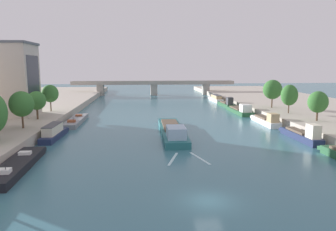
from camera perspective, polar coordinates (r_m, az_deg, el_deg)
ground_plane at (r=30.51m, az=7.30°, el=-14.93°), size 400.00×400.00×0.00m
quay_left at (r=89.86m, az=-27.59°, el=0.52°), size 36.00×170.00×1.75m
quay_right at (r=95.31m, az=24.32°, el=1.16°), size 36.00×170.00×1.75m
barge_midriver at (r=57.04m, az=0.77°, el=-2.71°), size 4.24×23.51×2.84m
wake_behind_barge at (r=43.15m, az=3.32°, el=-7.68°), size 5.60×5.92×0.03m
moored_boat_left_near at (r=42.66m, az=-25.37°, el=-8.02°), size 3.39×15.70×2.09m
moored_boat_left_lone at (r=57.84m, az=-19.74°, el=-2.87°), size 2.52×11.20×2.55m
moored_boat_left_second at (r=72.50m, az=-16.11°, el=-0.87°), size 2.90×16.72×2.06m
moored_boat_right_midway at (r=57.76m, az=22.85°, el=-3.17°), size 2.03×12.25×3.30m
moored_boat_right_gap_after at (r=71.07m, az=17.12°, el=-0.81°), size 2.53×12.53×2.84m
moored_boat_right_second at (r=85.78m, az=12.77°, el=0.93°), size 3.23×15.15×2.83m
moored_boat_right_near at (r=99.19m, az=10.40°, el=2.09°), size 2.58×11.41×3.18m
moored_boat_right_downstream at (r=113.12m, az=8.55°, el=3.00°), size 2.42×13.76×2.44m
tree_left_second at (r=59.50m, az=-24.72°, el=1.88°), size 4.06×4.06×6.34m
tree_left_far at (r=68.50m, az=-22.44°, el=2.47°), size 3.63×3.63×5.62m
tree_left_end_of_row at (r=79.63m, az=-20.33°, el=3.70°), size 3.81×3.81×6.24m
tree_right_midway at (r=67.86m, az=25.23°, el=2.19°), size 3.78×3.78×5.79m
tree_right_distant at (r=76.72m, az=20.88°, el=3.43°), size 3.72×3.72×6.44m
tree_right_nearest at (r=85.60m, az=18.19°, el=4.43°), size 4.73×4.73×7.11m
bridge_far at (r=137.39m, az=-2.55°, el=5.32°), size 69.19×4.40×6.05m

